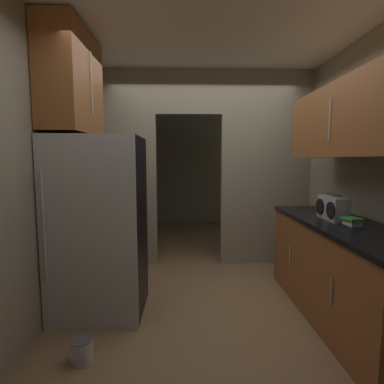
{
  "coord_description": "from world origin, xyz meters",
  "views": [
    {
      "loc": [
        -0.27,
        -2.89,
        1.49
      ],
      "look_at": [
        -0.17,
        0.8,
        1.09
      ],
      "focal_mm": 28.13,
      "sensor_mm": 36.0,
      "label": 1
    }
  ],
  "objects_px": {
    "refrigerator": "(100,226)",
    "book_stack": "(352,222)",
    "paint_can": "(82,351)",
    "boombox": "(333,208)"
  },
  "relations": [
    {
      "from": "refrigerator",
      "to": "paint_can",
      "type": "distance_m",
      "value": 1.09
    },
    {
      "from": "refrigerator",
      "to": "boombox",
      "type": "distance_m",
      "value": 2.24
    },
    {
      "from": "refrigerator",
      "to": "book_stack",
      "type": "bearing_deg",
      "value": -10.28
    },
    {
      "from": "boombox",
      "to": "book_stack",
      "type": "relative_size",
      "value": 2.08
    },
    {
      "from": "refrigerator",
      "to": "boombox",
      "type": "bearing_deg",
      "value": -2.11
    },
    {
      "from": "boombox",
      "to": "paint_can",
      "type": "height_order",
      "value": "boombox"
    },
    {
      "from": "refrigerator",
      "to": "book_stack",
      "type": "height_order",
      "value": "refrigerator"
    },
    {
      "from": "paint_can",
      "to": "boombox",
      "type": "bearing_deg",
      "value": 17.59
    },
    {
      "from": "boombox",
      "to": "book_stack",
      "type": "xyz_separation_m",
      "value": [
        0.01,
        -0.32,
        -0.07
      ]
    },
    {
      "from": "paint_can",
      "to": "refrigerator",
      "type": "bearing_deg",
      "value": 94.31
    }
  ]
}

